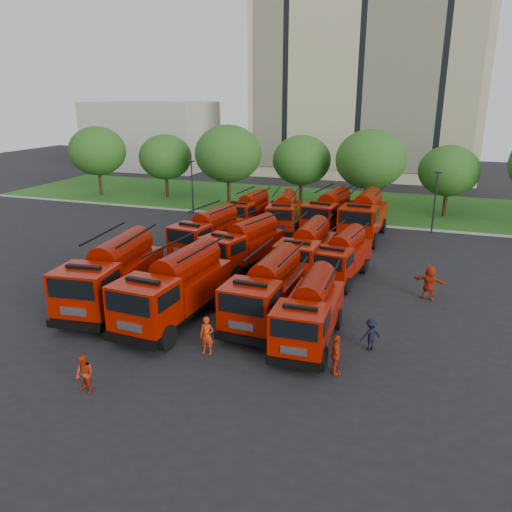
{
  "coord_description": "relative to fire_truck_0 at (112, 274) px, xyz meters",
  "views": [
    {
      "loc": [
        11.38,
        -25.61,
        10.99
      ],
      "look_at": [
        2.04,
        1.21,
        1.8
      ],
      "focal_mm": 35.0,
      "sensor_mm": 36.0,
      "label": 1
    }
  ],
  "objects": [
    {
      "name": "firefighter_0",
      "position": [
        6.97,
        -3.17,
        -1.83
      ],
      "size": [
        0.68,
        0.52,
        1.74
      ],
      "primitive_type": "imported",
      "rotation": [
        0.0,
        0.0,
        0.09
      ],
      "color": "#AD280D",
      "rests_on": "ground"
    },
    {
      "name": "fire_truck_3",
      "position": [
        10.97,
        -0.49,
        -0.31
      ],
      "size": [
        2.59,
        6.68,
        3.01
      ],
      "rotation": [
        0.0,
        0.0,
        0.03
      ],
      "color": "black",
      "rests_on": "ground"
    },
    {
      "name": "lamp_post_1",
      "position": [
        16.17,
        21.61,
        1.07
      ],
      "size": [
        0.6,
        0.25,
        5.11
      ],
      "color": "black",
      "rests_on": "ground"
    },
    {
      "name": "fire_truck_8",
      "position": [
        1.08,
        18.63,
        -0.36
      ],
      "size": [
        2.68,
        6.54,
        2.92
      ],
      "rotation": [
        0.0,
        0.0,
        -0.06
      ],
      "color": "black",
      "rests_on": "ground"
    },
    {
      "name": "tree_0",
      "position": [
        -19.83,
        26.41,
        3.19
      ],
      "size": [
        6.3,
        6.3,
        7.7
      ],
      "color": "#382314",
      "rests_on": "ground"
    },
    {
      "name": "fire_truck_5",
      "position": [
        4.42,
        8.29,
        -0.23
      ],
      "size": [
        3.97,
        7.31,
        3.16
      ],
      "rotation": [
        0.0,
        0.0,
        -0.24
      ],
      "color": "black",
      "rests_on": "ground"
    },
    {
      "name": "lamp_post_0",
      "position": [
        -5.83,
        21.61,
        1.07
      ],
      "size": [
        0.6,
        0.25,
        5.11
      ],
      "color": "black",
      "rests_on": "ground"
    },
    {
      "name": "firefighter_2",
      "position": [
        12.67,
        -3.01,
        -1.83
      ],
      "size": [
        0.85,
        1.15,
        1.75
      ],
      "primitive_type": "imported",
      "rotation": [
        0.0,
        0.0,
        1.85
      ],
      "color": "#AD280D",
      "rests_on": "ground"
    },
    {
      "name": "lawn",
      "position": [
        4.17,
        30.41,
        -1.77
      ],
      "size": [
        70.0,
        16.0,
        0.12
      ],
      "primitive_type": "cube",
      "color": "#144913",
      "rests_on": "ground"
    },
    {
      "name": "tree_3",
      "position": [
        3.17,
        28.41,
        2.86
      ],
      "size": [
        5.88,
        5.88,
        7.19
      ],
      "color": "#382314",
      "rests_on": "ground"
    },
    {
      "name": "fire_truck_7",
      "position": [
        10.93,
        8.3,
        -0.35
      ],
      "size": [
        3.02,
        6.66,
        2.93
      ],
      "rotation": [
        0.0,
        0.0,
        -0.13
      ],
      "color": "black",
      "rests_on": "ground"
    },
    {
      "name": "fire_truck_10",
      "position": [
        8.01,
        19.03,
        -0.12
      ],
      "size": [
        3.5,
        7.71,
        3.39
      ],
      "rotation": [
        0.0,
        0.0,
        -0.13
      ],
      "color": "black",
      "rests_on": "ground"
    },
    {
      "name": "tree_4",
      "position": [
        10.17,
        26.91,
        3.39
      ],
      "size": [
        6.55,
        6.55,
        8.01
      ],
      "color": "#382314",
      "rests_on": "ground"
    },
    {
      "name": "side_building",
      "position": [
        -25.83,
        48.41,
        3.17
      ],
      "size": [
        18.0,
        12.0,
        10.0
      ],
      "primitive_type": "cube",
      "color": "#A29F90",
      "rests_on": "ground"
    },
    {
      "name": "firefighter_5",
      "position": [
        16.14,
        6.61,
        -1.83
      ],
      "size": [
        1.95,
        1.11,
        1.98
      ],
      "primitive_type": "imported",
      "rotation": [
        0.0,
        0.0,
        2.96
      ],
      "color": "#AD280D",
      "rests_on": "ground"
    },
    {
      "name": "fire_truck_6",
      "position": [
        8.68,
        8.34,
        -0.21
      ],
      "size": [
        2.72,
        7.12,
        3.22
      ],
      "rotation": [
        0.0,
        0.0,
        -0.02
      ],
      "color": "black",
      "rests_on": "ground"
    },
    {
      "name": "fire_truck_11",
      "position": [
        10.92,
        18.39,
        -0.02
      ],
      "size": [
        3.2,
        8.02,
        3.6
      ],
      "rotation": [
        0.0,
        0.0,
        -0.05
      ],
      "color": "black",
      "rests_on": "ground"
    },
    {
      "name": "tree_2",
      "position": [
        -3.83,
        25.91,
        3.53
      ],
      "size": [
        6.72,
        6.72,
        8.22
      ],
      "color": "#382314",
      "rests_on": "ground"
    },
    {
      "name": "curb",
      "position": [
        4.17,
        22.31,
        -1.76
      ],
      "size": [
        70.0,
        0.3,
        0.14
      ],
      "primitive_type": "cube",
      "color": "gray",
      "rests_on": "ground"
    },
    {
      "name": "fire_truck_4",
      "position": [
        0.99,
        10.16,
        -0.23
      ],
      "size": [
        3.22,
        7.21,
        3.18
      ],
      "rotation": [
        0.0,
        0.0,
        -0.12
      ],
      "color": "black",
      "rests_on": "ground"
    },
    {
      "name": "apartment_building",
      "position": [
        6.17,
        52.34,
        10.67
      ],
      "size": [
        30.0,
        14.18,
        25.0
      ],
      "color": "tan",
      "rests_on": "ground"
    },
    {
      "name": "fire_truck_0",
      "position": [
        0.0,
        0.0,
        0.0
      ],
      "size": [
        3.69,
        8.24,
        3.63
      ],
      "rotation": [
        0.0,
        0.0,
        0.12
      ],
      "color": "black",
      "rests_on": "ground"
    },
    {
      "name": "firefighter_4",
      "position": [
        0.8,
        3.33,
        -1.83
      ],
      "size": [
        1.06,
        0.99,
        1.81
      ],
      "primitive_type": "imported",
      "rotation": [
        0.0,
        0.0,
        2.51
      ],
      "color": "#AD280D",
      "rests_on": "ground"
    },
    {
      "name": "fire_truck_1",
      "position": [
        4.06,
        -0.55,
        -0.05
      ],
      "size": [
        3.27,
        7.92,
        3.53
      ],
      "rotation": [
        0.0,
        0.0,
        -0.07
      ],
      "color": "black",
      "rests_on": "ground"
    },
    {
      "name": "firefighter_3",
      "position": [
        13.77,
        -0.43,
        -1.83
      ],
      "size": [
        1.07,
        0.99,
        1.5
      ],
      "primitive_type": "imported",
      "rotation": [
        0.0,
        0.0,
        3.82
      ],
      "color": "black",
      "rests_on": "ground"
    },
    {
      "name": "firefighter_1",
      "position": [
        3.81,
        -7.52,
        -1.83
      ],
      "size": [
        0.85,
        0.62,
        1.57
      ],
      "primitive_type": "imported",
      "rotation": [
        0.0,
        0.0,
        -0.29
      ],
      "color": "#AD280D",
      "rests_on": "ground"
    },
    {
      "name": "fire_truck_9",
      "position": [
        4.3,
        18.42,
        -0.28
      ],
      "size": [
        3.31,
        7.0,
        3.06
      ],
      "rotation": [
        0.0,
        0.0,
        0.15
      ],
      "color": "black",
      "rests_on": "ground"
    },
    {
      "name": "ground",
      "position": [
        4.17,
        4.41,
        -1.83
      ],
      "size": [
        140.0,
        140.0,
        0.0
      ],
      "primitive_type": "plane",
      "color": "black",
      "rests_on": "ground"
    },
    {
      "name": "tree_1",
      "position": [
        -11.83,
        27.41,
        2.72
      ],
      "size": [
        5.71,
        5.71,
        6.98
      ],
      "color": "#382314",
      "rests_on": "ground"
    },
    {
      "name": "tree_5",
      "position": [
        17.17,
        27.91,
        2.52
      ],
      "size": [
        5.46,
        5.46,
        6.68
      ],
      "color": "#382314",
      "rests_on": "ground"
    },
    {
      "name": "fire_truck_2",
      "position": [
        8.43,
        1.05,
        -0.18
      ],
      "size": [
        2.84,
        7.27,
        3.27
      ],
      "rotation": [
        0.0,
        0.0,
        -0.03
      ],
      "color": "black",
      "rests_on": "ground"
    }
  ]
}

